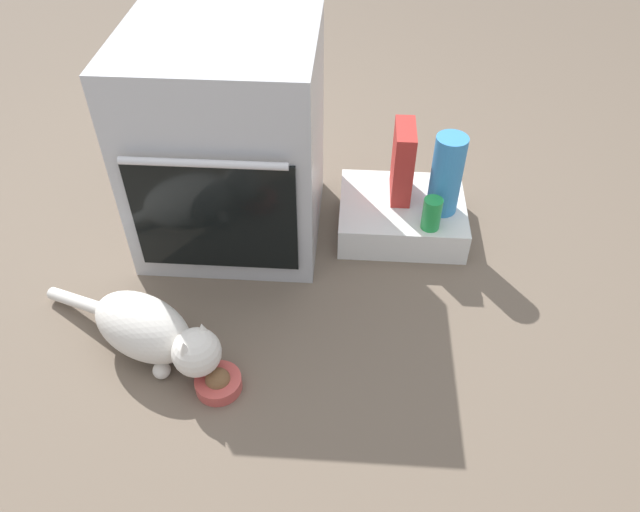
% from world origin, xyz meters
% --- Properties ---
extents(ground, '(8.00, 8.00, 0.00)m').
position_xyz_m(ground, '(0.00, 0.00, 0.00)').
color(ground, '#6B5B4C').
extents(oven, '(0.62, 0.63, 0.75)m').
position_xyz_m(oven, '(-0.08, 0.35, 0.38)').
color(oven, '#B7BABF').
rests_on(oven, ground).
extents(pantry_cabinet, '(0.46, 0.39, 0.13)m').
position_xyz_m(pantry_cabinet, '(0.54, 0.38, 0.06)').
color(pantry_cabinet, white).
rests_on(pantry_cabinet, ground).
extents(food_bowl, '(0.14, 0.14, 0.08)m').
position_xyz_m(food_bowl, '(-0.01, -0.39, 0.03)').
color(food_bowl, '#C64C47').
rests_on(food_bowl, ground).
extents(cat, '(0.65, 0.38, 0.21)m').
position_xyz_m(cat, '(-0.22, -0.28, 0.11)').
color(cat, silver).
rests_on(cat, ground).
extents(cereal_box, '(0.07, 0.18, 0.28)m').
position_xyz_m(cereal_box, '(0.53, 0.43, 0.27)').
color(cereal_box, '#B72D28').
rests_on(cereal_box, pantry_cabinet).
extents(water_bottle, '(0.11, 0.11, 0.30)m').
position_xyz_m(water_bottle, '(0.68, 0.35, 0.28)').
color(water_bottle, '#388CD1').
rests_on(water_bottle, pantry_cabinet).
extents(soda_can, '(0.07, 0.07, 0.12)m').
position_xyz_m(soda_can, '(0.63, 0.24, 0.19)').
color(soda_can, green).
rests_on(soda_can, pantry_cabinet).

